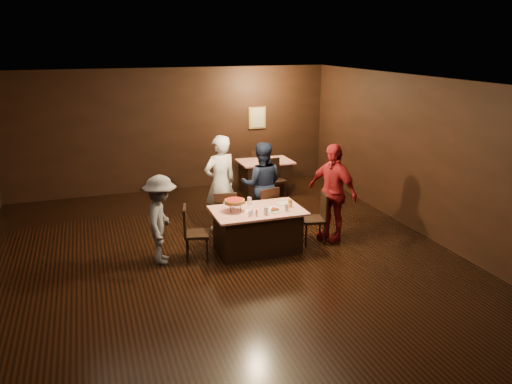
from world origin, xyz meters
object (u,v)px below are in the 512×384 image
at_px(chair_far_right, 264,210).
at_px(chair_far_left, 224,214).
at_px(diner_grey_knit, 161,220).
at_px(chair_back_near, 275,180).
at_px(glass_front_right, 286,208).
at_px(chair_end_right, 314,218).
at_px(diner_red_shirt, 332,192).
at_px(pizza_stand, 235,201).
at_px(glass_back, 249,201).
at_px(main_table, 257,230).
at_px(chair_end_left, 197,233).
at_px(glass_amber, 290,203).
at_px(plate_empty, 283,203).
at_px(back_table, 265,176).
at_px(chair_back_far, 257,167).
at_px(diner_navy_hoodie, 262,185).
at_px(diner_white_jacket, 220,183).
at_px(glass_front_left, 266,211).

bearing_deg(chair_far_right, chair_far_left, -14.94).
bearing_deg(diner_grey_knit, chair_back_near, -33.85).
distance_m(chair_far_left, glass_front_right, 1.36).
height_order(chair_end_right, diner_red_shirt, diner_red_shirt).
distance_m(chair_end_right, pizza_stand, 1.57).
bearing_deg(glass_back, chair_end_right, -14.62).
distance_m(main_table, chair_back_near, 3.04).
bearing_deg(chair_end_left, diner_grey_knit, 97.23).
relative_size(main_table, chair_far_left, 1.68).
bearing_deg(diner_grey_knit, glass_amber, -77.42).
xyz_separation_m(diner_red_shirt, plate_empty, (-0.95, 0.08, -0.14)).
xyz_separation_m(main_table, back_table, (1.38, 3.41, 0.00)).
bearing_deg(chair_far_left, main_table, 126.06).
bearing_deg(chair_far_left, chair_end_left, 54.96).
xyz_separation_m(back_table, diner_grey_knit, (-3.07, -3.34, 0.38)).
bearing_deg(pizza_stand, diner_grey_knit, 179.52).
bearing_deg(chair_back_far, diner_navy_hoodie, 80.63).
bearing_deg(diner_red_shirt, plate_empty, -119.07).
bearing_deg(chair_end_right, diner_navy_hoodie, -139.69).
height_order(chair_far_left, diner_red_shirt, diner_red_shirt).
relative_size(chair_end_right, diner_red_shirt, 0.52).
bearing_deg(main_table, diner_white_jacket, 105.34).
bearing_deg(chair_end_right, pizza_stand, -79.64).
relative_size(chair_end_right, pizza_stand, 2.50).
distance_m(chair_far_left, glass_front_left, 1.20).
bearing_deg(back_table, main_table, -112.09).
height_order(chair_end_right, glass_amber, chair_end_right).
height_order(chair_far_right, chair_end_right, same).
xyz_separation_m(back_table, glass_front_right, (-0.93, -3.66, 0.46)).
relative_size(diner_white_jacket, diner_navy_hoodie, 1.10).
bearing_deg(plate_empty, diner_grey_knit, -177.71).
distance_m(chair_end_right, diner_white_jacket, 1.96).
relative_size(chair_far_left, diner_red_shirt, 0.52).
distance_m(back_table, chair_far_right, 2.83).
distance_m(chair_end_left, diner_red_shirt, 2.63).
bearing_deg(plate_empty, diner_red_shirt, -4.66).
height_order(chair_far_left, diner_white_jacket, diner_white_jacket).
xyz_separation_m(pizza_stand, glass_front_left, (0.45, -0.35, -0.11)).
distance_m(chair_back_far, plate_empty, 3.96).
bearing_deg(glass_front_right, glass_back, 132.27).
bearing_deg(chair_far_left, chair_back_near, -124.36).
bearing_deg(glass_front_right, chair_back_far, 77.64).
xyz_separation_m(chair_far_left, chair_end_right, (1.50, -0.75, 0.00)).
bearing_deg(glass_back, diner_white_jacket, 107.15).
bearing_deg(glass_front_right, chair_back_near, 72.49).
bearing_deg(glass_amber, plate_empty, 104.04).
bearing_deg(chair_end_right, glass_front_right, -56.69).
distance_m(chair_end_right, glass_front_right, 0.79).
relative_size(chair_end_right, glass_amber, 6.79).
height_order(glass_front_left, glass_front_right, same).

